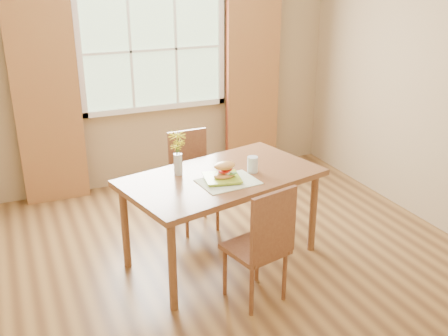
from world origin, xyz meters
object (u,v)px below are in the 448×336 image
at_px(dining_table, 222,184).
at_px(water_glass, 253,165).
at_px(croissant_sandwich, 225,170).
at_px(chair_near, 263,241).
at_px(flower_vase, 178,149).
at_px(chair_far, 192,175).

height_order(dining_table, water_glass, water_glass).
distance_m(croissant_sandwich, water_glass, 0.29).
relative_size(chair_near, flower_vase, 2.62).
bearing_deg(water_glass, dining_table, 170.74).
xyz_separation_m(chair_near, chair_far, (-0.02, 1.40, -0.01)).
bearing_deg(dining_table, chair_near, -101.98).
height_order(chair_near, croissant_sandwich, chair_near).
bearing_deg(chair_near, chair_far, 77.70).
xyz_separation_m(chair_far, croissant_sandwich, (-0.02, -0.81, 0.35)).
distance_m(dining_table, croissant_sandwich, 0.20).
relative_size(chair_near, water_glass, 7.14).
bearing_deg(chair_far, water_glass, -72.40).
bearing_deg(croissant_sandwich, chair_near, -89.80).
height_order(chair_near, water_glass, chair_near).
distance_m(dining_table, chair_far, 0.72).
height_order(water_glass, flower_vase, flower_vase).
bearing_deg(croissant_sandwich, chair_far, 84.83).
distance_m(chair_far, croissant_sandwich, 0.88).
bearing_deg(chair_near, dining_table, 78.37).
relative_size(dining_table, chair_near, 1.85).
xyz_separation_m(dining_table, flower_vase, (-0.32, 0.15, 0.30)).
bearing_deg(flower_vase, dining_table, -25.52).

